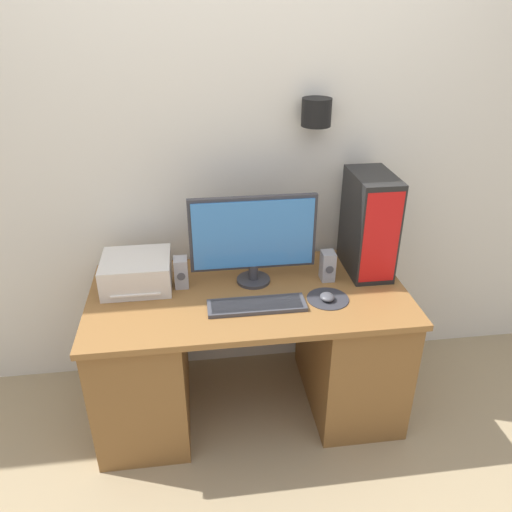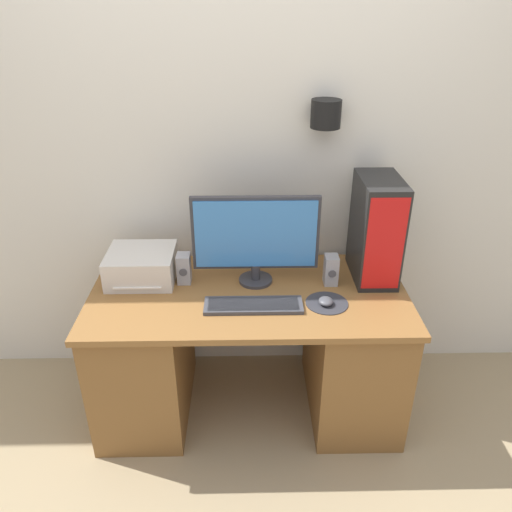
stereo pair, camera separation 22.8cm
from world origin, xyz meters
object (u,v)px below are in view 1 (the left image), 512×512
mouse (327,297)px  speaker_right (328,266)px  monitor (253,236)px  computer_tower (369,224)px  keyboard (257,305)px  printer (137,272)px  speaker_left (181,272)px

mouse → speaker_right: size_ratio=0.50×
monitor → computer_tower: bearing=4.5°
mouse → keyboard: bearing=-178.0°
mouse → printer: printer is taller
speaker_left → keyboard: bearing=-34.8°
computer_tower → speaker_left: computer_tower is taller
speaker_left → speaker_right: 0.71m
printer → speaker_left: size_ratio=2.18×
keyboard → speaker_right: bearing=28.3°
keyboard → printer: printer is taller
computer_tower → printer: bearing=-179.3°
monitor → computer_tower: 0.58m
keyboard → mouse: 0.33m
printer → speaker_left: bearing=-8.5°
mouse → printer: 0.91m
speaker_right → monitor: bearing=175.5°
printer → speaker_left: same height
monitor → printer: (-0.56, 0.03, -0.17)m
printer → monitor: bearing=-3.2°
mouse → speaker_left: size_ratio=0.50×
speaker_right → speaker_left: bearing=177.7°
printer → speaker_right: bearing=-3.7°
speaker_right → computer_tower: bearing=18.8°
monitor → speaker_right: (0.36, -0.03, -0.17)m
keyboard → computer_tower: 0.70m
monitor → speaker_right: size_ratio=4.05×
keyboard → computer_tower: size_ratio=0.88×
monitor → computer_tower: computer_tower is taller
computer_tower → monitor: bearing=-175.5°
keyboard → computer_tower: computer_tower is taller
computer_tower → speaker_left: (-0.93, -0.05, -0.18)m
monitor → speaker_left: (-0.35, 0.00, -0.17)m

